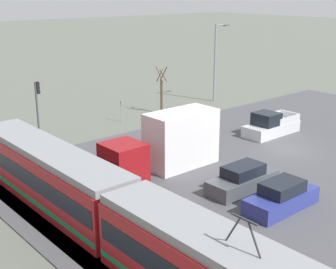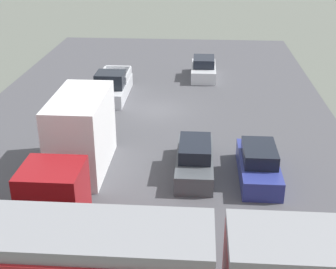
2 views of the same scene
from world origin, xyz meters
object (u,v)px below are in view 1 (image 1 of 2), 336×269
(pickup_truck, at_px, (271,126))
(traffic_light_pole, at_px, (38,102))
(sedan_car_2, at_px, (243,180))
(street_lamp_near_crossing, at_px, (216,57))
(sedan_car_0, at_px, (281,198))
(no_parking_sign, at_px, (121,108))
(light_rail_tram, at_px, (122,219))
(box_truck, at_px, (168,144))
(street_tree, at_px, (162,92))

(pickup_truck, distance_m, traffic_light_pole, 18.84)
(sedan_car_2, height_order, street_lamp_near_crossing, street_lamp_near_crossing)
(sedan_car_0, bearing_deg, pickup_truck, -50.18)
(sedan_car_0, height_order, sedan_car_2, sedan_car_0)
(pickup_truck, bearing_deg, no_parking_sign, 31.18)
(light_rail_tram, distance_m, no_parking_sign, 22.17)
(traffic_light_pole, bearing_deg, sedan_car_2, -165.45)
(sedan_car_2, bearing_deg, box_truck, 11.72)
(sedan_car_0, bearing_deg, light_rail_tram, 76.48)
(box_truck, xyz_separation_m, sedan_car_0, (-8.48, -0.80, -1.08))
(traffic_light_pole, bearing_deg, box_truck, -164.16)
(box_truck, distance_m, sedan_car_0, 8.58)
(box_truck, distance_m, no_parking_sign, 12.69)
(street_tree, distance_m, no_parking_sign, 4.84)
(pickup_truck, height_order, traffic_light_pole, traffic_light_pole)
(box_truck, distance_m, traffic_light_pole, 12.36)
(pickup_truck, height_order, sedan_car_0, pickup_truck)
(traffic_light_pole, height_order, no_parking_sign, traffic_light_pole)
(light_rail_tram, relative_size, street_lamp_near_crossing, 3.38)
(street_lamp_near_crossing, bearing_deg, sedan_car_2, 137.67)
(sedan_car_0, bearing_deg, no_parking_sign, -10.50)
(street_tree, bearing_deg, pickup_truck, -169.36)
(pickup_truck, bearing_deg, light_rail_tram, 108.94)
(light_rail_tram, bearing_deg, traffic_light_pole, -14.83)
(box_truck, height_order, street_lamp_near_crossing, street_lamp_near_crossing)
(box_truck, bearing_deg, sedan_car_2, -168.28)
(sedan_car_0, xyz_separation_m, street_tree, (20.27, -8.53, 1.34))
(sedan_car_0, bearing_deg, box_truck, 5.38)
(no_parking_sign, bearing_deg, traffic_light_pole, 89.96)
(box_truck, height_order, traffic_light_pole, traffic_light_pole)
(sedan_car_2, relative_size, street_tree, 1.04)
(sedan_car_2, distance_m, no_parking_sign, 17.63)
(light_rail_tram, relative_size, pickup_truck, 5.24)
(pickup_truck, bearing_deg, sedan_car_0, 129.82)
(sedan_car_2, xyz_separation_m, traffic_light_pole, (17.29, 4.49, 2.32))
(no_parking_sign, bearing_deg, sedan_car_0, 169.50)
(pickup_truck, distance_m, sedan_car_2, 11.89)
(light_rail_tram, height_order, street_lamp_near_crossing, street_lamp_near_crossing)
(sedan_car_0, distance_m, street_lamp_near_crossing, 26.52)
(pickup_truck, height_order, no_parking_sign, pickup_truck)
(pickup_truck, distance_m, street_tree, 11.64)
(traffic_light_pole, relative_size, street_lamp_near_crossing, 0.57)
(pickup_truck, relative_size, traffic_light_pole, 1.12)
(sedan_car_2, xyz_separation_m, no_parking_sign, (17.29, -3.43, 0.51))
(light_rail_tram, xyz_separation_m, street_lamp_near_crossing, (18.39, -25.27, 3.05))
(traffic_light_pole, height_order, street_tree, traffic_light_pole)
(box_truck, relative_size, sedan_car_2, 1.75)
(street_lamp_near_crossing, relative_size, no_parking_sign, 4.04)
(street_lamp_near_crossing, bearing_deg, light_rail_tram, 126.05)
(box_truck, bearing_deg, no_parking_sign, -21.09)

